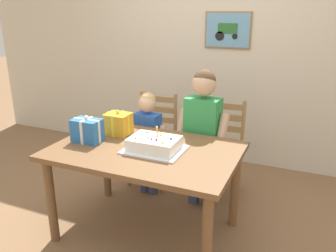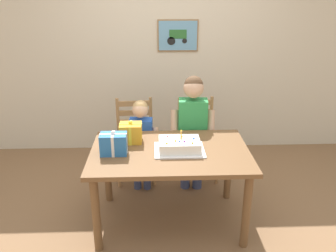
{
  "view_description": "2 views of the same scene",
  "coord_description": "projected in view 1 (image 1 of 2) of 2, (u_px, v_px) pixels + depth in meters",
  "views": [
    {
      "loc": [
        1.13,
        -2.17,
        1.75
      ],
      "look_at": [
        0.12,
        0.16,
        0.89
      ],
      "focal_mm": 37.17,
      "sensor_mm": 36.0,
      "label": 1
    },
    {
      "loc": [
        -0.13,
        -2.85,
        2.1
      ],
      "look_at": [
        -0.01,
        0.09,
        0.94
      ],
      "focal_mm": 38.03,
      "sensor_mm": 36.0,
      "label": 2
    }
  ],
  "objects": [
    {
      "name": "gift_box_beside_cake",
      "position": [
        87.0,
        130.0,
        2.75
      ],
      "size": [
        0.23,
        0.16,
        0.22
      ],
      "color": "#286BB7",
      "rests_on": "dining_table"
    },
    {
      "name": "ground_plane",
      "position": [
        147.0,
        232.0,
        2.88
      ],
      "size": [
        20.0,
        20.0,
        0.0
      ],
      "primitive_type": "plane",
      "color": "#846042"
    },
    {
      "name": "gift_box_red_large",
      "position": [
        118.0,
        124.0,
        2.92
      ],
      "size": [
        0.21,
        0.18,
        0.21
      ],
      "color": "gold",
      "rests_on": "dining_table"
    },
    {
      "name": "back_wall",
      "position": [
        213.0,
        50.0,
        3.97
      ],
      "size": [
        6.4,
        0.11,
        2.6
      ],
      "color": "beige",
      "rests_on": "ground"
    },
    {
      "name": "dining_table",
      "position": [
        145.0,
        160.0,
        2.67
      ],
      "size": [
        1.41,
        0.93,
        0.74
      ],
      "color": "brown",
      "rests_on": "ground"
    },
    {
      "name": "child_younger",
      "position": [
        148.0,
        134.0,
        3.3
      ],
      "size": [
        0.38,
        0.22,
        1.02
      ],
      "color": "#38426B",
      "rests_on": "ground"
    },
    {
      "name": "birthday_cake",
      "position": [
        154.0,
        145.0,
        2.58
      ],
      "size": [
        0.44,
        0.34,
        0.19
      ],
      "color": "silver",
      "rests_on": "dining_table"
    },
    {
      "name": "child_older",
      "position": [
        203.0,
        126.0,
        3.05
      ],
      "size": [
        0.47,
        0.27,
        1.27
      ],
      "color": "#38426B",
      "rests_on": "ground"
    },
    {
      "name": "chair_right",
      "position": [
        220.0,
        148.0,
        3.36
      ],
      "size": [
        0.45,
        0.45,
        0.92
      ],
      "color": "#A87A4C",
      "rests_on": "ground"
    },
    {
      "name": "chair_left",
      "position": [
        154.0,
        138.0,
        3.63
      ],
      "size": [
        0.45,
        0.45,
        0.92
      ],
      "color": "#A87A4C",
      "rests_on": "ground"
    }
  ]
}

